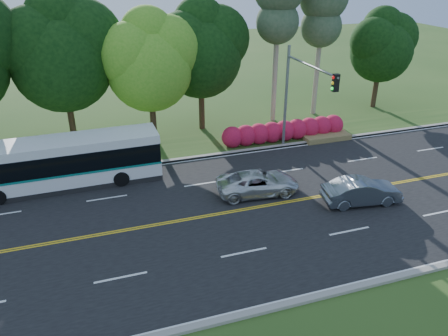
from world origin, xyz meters
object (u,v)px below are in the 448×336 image
object	(u,v)px
suv	(258,183)
transit_bus	(63,164)
traffic_signal	(300,88)
sedan	(362,191)

from	to	relation	value
suv	transit_bus	bearing A→B (deg)	72.98
traffic_signal	sedan	world-z (taller)	traffic_signal
transit_bus	sedan	xyz separation A→B (m)	(15.21, -7.07, -0.72)
sedan	suv	distance (m)	5.62
traffic_signal	suv	world-z (taller)	traffic_signal
transit_bus	sedan	world-z (taller)	transit_bus
transit_bus	suv	xyz separation A→B (m)	(10.31, -4.31, -0.77)
traffic_signal	suv	bearing A→B (deg)	-137.55
traffic_signal	transit_bus	world-z (taller)	traffic_signal
transit_bus	traffic_signal	bearing A→B (deg)	-2.38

